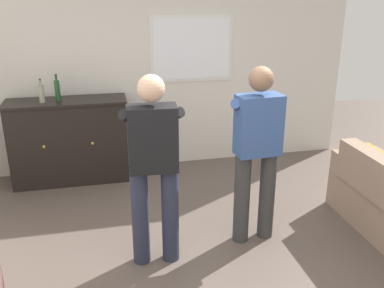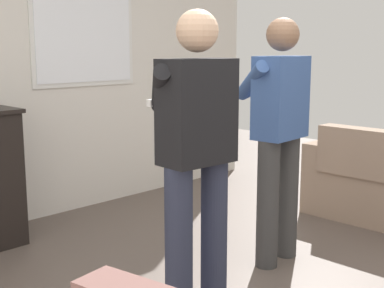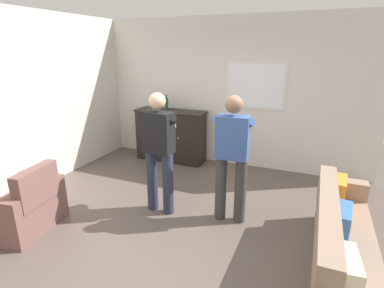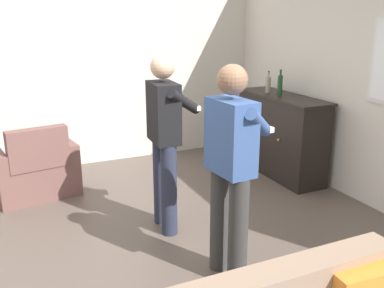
% 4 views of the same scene
% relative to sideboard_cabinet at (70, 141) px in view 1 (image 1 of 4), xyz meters
% --- Properties ---
extents(ground, '(10.40, 10.40, 0.00)m').
position_rel_sideboard_cabinet_xyz_m(ground, '(1.15, -2.30, -0.52)').
color(ground, brown).
extents(wall_back_with_window, '(5.20, 0.15, 2.80)m').
position_rel_sideboard_cabinet_xyz_m(wall_back_with_window, '(1.16, 0.36, 0.88)').
color(wall_back_with_window, silver).
rests_on(wall_back_with_window, ground).
extents(sideboard_cabinet, '(1.43, 0.49, 1.04)m').
position_rel_sideboard_cabinet_xyz_m(sideboard_cabinet, '(0.00, 0.00, 0.00)').
color(sideboard_cabinet, black).
rests_on(sideboard_cabinet, ground).
extents(bottle_wine_green, '(0.07, 0.07, 0.28)m').
position_rel_sideboard_cabinet_xyz_m(bottle_wine_green, '(-0.25, -0.06, 0.63)').
color(bottle_wine_green, gray).
rests_on(bottle_wine_green, sideboard_cabinet).
extents(bottle_liquor_amber, '(0.06, 0.06, 0.31)m').
position_rel_sideboard_cabinet_xyz_m(bottle_liquor_amber, '(-0.08, 0.00, 0.65)').
color(bottle_liquor_amber, '#1E4C23').
rests_on(bottle_liquor_amber, sideboard_cabinet).
extents(person_standing_left, '(0.56, 0.49, 1.68)m').
position_rel_sideboard_cabinet_xyz_m(person_standing_left, '(0.80, -1.90, 0.41)').
color(person_standing_left, '#282D42').
rests_on(person_standing_left, ground).
extents(person_standing_right, '(0.56, 0.49, 1.68)m').
position_rel_sideboard_cabinet_xyz_m(person_standing_right, '(1.76, -1.74, 0.41)').
color(person_standing_right, '#383838').
rests_on(person_standing_right, ground).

